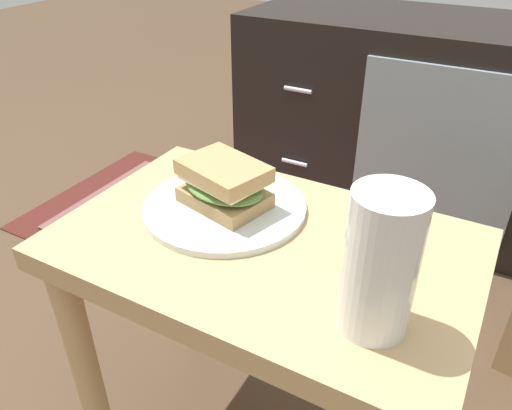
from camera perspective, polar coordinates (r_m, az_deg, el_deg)
The scene contains 6 objects.
side_table at distance 0.73m, azimuth 0.89°, elevation -9.68°, with size 0.56×0.36×0.46m.
tv_cabinet at distance 1.56m, azimuth 17.20°, elevation 9.26°, with size 0.96×0.46×0.58m.
area_rug at distance 1.50m, azimuth -5.16°, elevation -2.74°, with size 1.12×0.61×0.01m.
plate at distance 0.73m, azimuth -3.56°, elevation -0.19°, with size 0.24×0.24×0.01m, color silver.
sandwich_front at distance 0.71m, azimuth -3.66°, elevation 2.38°, with size 0.15×0.12×0.07m.
beer_glass at distance 0.52m, azimuth 13.99°, elevation -6.88°, with size 0.08×0.08×0.16m.
Camera 1 is at (0.26, -0.48, 0.85)m, focal length 35.00 mm.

